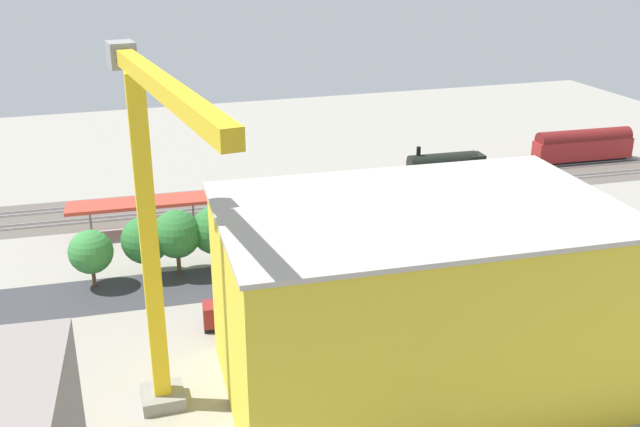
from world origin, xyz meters
TOP-DOWN VIEW (x-y plane):
  - ground_plane at (0.00, 0.00)m, footprint 179.19×179.19m
  - rail_bed at (0.00, -21.26)m, footprint 112.51×18.70m
  - street_asphalt at (0.00, 5.41)m, footprint 112.30×14.35m
  - track_rails at (0.00, -21.26)m, footprint 111.87×12.28m
  - platform_canopy_near at (10.27, -13.07)m, footprint 60.18×7.39m
  - locomotive at (-20.06, -23.94)m, footprint 14.41×3.65m
  - passenger_coach at (-45.84, -23.94)m, footprint 18.31×3.97m
  - parked_car_0 at (-22.28, 8.67)m, footprint 4.70×1.98m
  - parked_car_1 at (-14.66, 9.36)m, footprint 4.60×2.16m
  - parked_car_2 at (-7.07, 8.74)m, footprint 4.36×2.09m
  - parked_car_3 at (1.31, 9.04)m, footprint 4.46×1.92m
  - parked_car_4 at (8.87, 9.28)m, footprint 4.39×2.27m
  - construction_building at (10.60, 29.67)m, footprint 33.63×22.40m
  - construction_roof_slab at (10.60, 29.67)m, footprint 34.26×23.03m
  - tower_crane at (31.96, 28.84)m, footprint 5.24×28.67m
  - box_truck_0 at (22.48, 14.86)m, footprint 8.86×3.33m
  - street_tree_0 at (31.21, 0.00)m, footprint 5.61×5.61m
  - street_tree_1 at (23.05, 0.28)m, footprint 5.80×5.80m
  - street_tree_2 at (27.63, 0.56)m, footprint 5.69×5.69m
  - street_tree_3 at (3.90, 0.22)m, footprint 5.23×5.23m
  - street_tree_4 at (16.03, 0.37)m, footprint 5.76×5.76m
  - street_tree_5 at (37.34, 0.93)m, footprint 5.03×5.03m
  - traffic_light at (17.23, 0.60)m, footprint 0.50×0.36m

SIDE VIEW (x-z plane):
  - ground_plane at x=0.00m, z-range 0.00..0.00m
  - rail_bed at x=0.00m, z-range 0.00..0.01m
  - street_asphalt at x=0.00m, z-range 0.00..0.01m
  - track_rails at x=0.00m, z-range 0.12..0.24m
  - parked_car_1 at x=-14.66m, z-range -0.10..1.54m
  - parked_car_0 at x=-22.28m, z-range -0.09..1.59m
  - parked_car_3 at x=1.31m, z-range -0.11..1.64m
  - parked_car_4 at x=8.87m, z-range -0.11..1.74m
  - parked_car_2 at x=-7.07m, z-range -0.11..1.75m
  - box_truck_0 at x=22.48m, z-range -0.04..3.19m
  - locomotive at x=-20.06m, z-range -0.77..4.57m
  - passenger_coach at x=-45.84m, z-range 0.13..6.00m
  - platform_canopy_near at x=10.27m, z-range 1.95..6.38m
  - street_tree_5 at x=37.34m, z-range 0.89..7.71m
  - street_tree_0 at x=31.21m, z-range 0.89..8.29m
  - traffic_light at x=17.23m, z-range 1.13..8.39m
  - street_tree_1 at x=23.05m, z-range 1.02..8.88m
  - street_tree_4 at x=16.03m, z-range 1.08..9.05m
  - street_tree_2 at x=27.63m, z-range 1.13..9.11m
  - street_tree_3 at x=3.90m, z-range 1.58..9.99m
  - construction_building at x=10.60m, z-range 0.00..16.67m
  - construction_roof_slab at x=10.60m, z-range 16.67..17.07m
  - tower_crane at x=31.96m, z-range 3.31..33.54m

